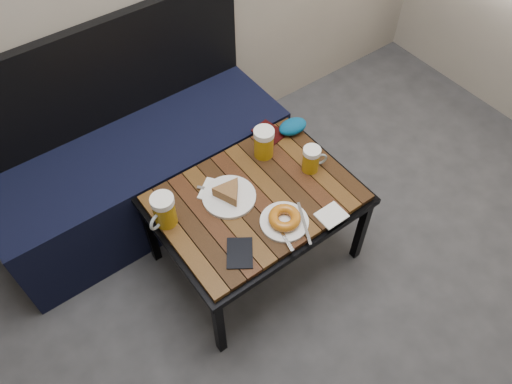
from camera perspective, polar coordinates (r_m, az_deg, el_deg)
bench at (r=2.49m, az=-13.00°, el=2.65°), size 1.40×0.50×0.95m
cafe_table at (r=2.10m, az=0.00°, el=-1.22°), size 0.84×0.62×0.47m
beer_mug_left at (r=1.96m, az=-10.49°, el=-2.12°), size 0.14×0.11×0.15m
beer_mug_centre at (r=2.16m, az=0.93°, el=5.70°), size 0.14×0.11×0.14m
beer_mug_right at (r=2.12m, az=6.37°, el=3.75°), size 0.12×0.09×0.12m
plate_pie at (r=2.04m, az=-3.11°, el=-0.25°), size 0.22×0.22×0.06m
plate_bagel at (r=1.97m, az=3.28°, el=-3.18°), size 0.20×0.25×0.05m
napkin_left at (r=2.08m, az=-4.68°, el=0.13°), size 0.16×0.16×0.01m
napkin_right at (r=2.02m, az=8.61°, el=-2.66°), size 0.11×0.09×0.01m
passport_navy at (r=1.90m, az=-1.87°, el=-6.98°), size 0.16×0.17×0.01m
passport_burgundy at (r=2.30m, az=1.52°, el=6.82°), size 0.12×0.16×0.01m
knit_pouch at (r=2.30m, az=4.22°, el=7.48°), size 0.15×0.10×0.06m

